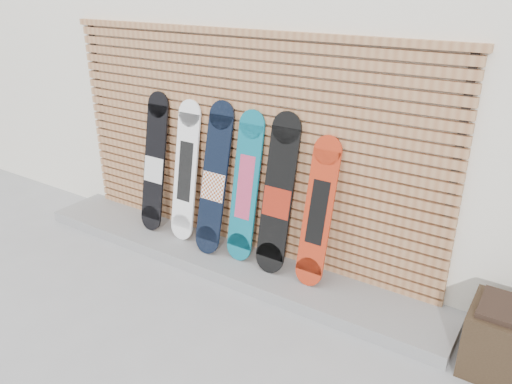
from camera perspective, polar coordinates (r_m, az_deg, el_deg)
ground at (r=4.70m, az=-7.04°, el=-12.16°), size 80.00×80.00×0.00m
building at (r=6.75m, az=15.74°, el=14.69°), size 12.00×5.00×3.60m
concrete_step at (r=5.19m, az=-3.52°, el=-7.51°), size 4.60×0.70×0.12m
slat_wall at (r=4.93m, az=-1.83°, el=5.51°), size 4.26×0.08×2.29m
snowboard_0 at (r=5.52m, az=-11.52°, el=3.18°), size 0.28×0.33×1.50m
snowboard_1 at (r=5.25m, az=-8.04°, el=2.33°), size 0.28×0.30×1.47m
snowboard_2 at (r=4.97m, az=-4.80°, el=1.36°), size 0.29×0.39×1.52m
snowboard_3 at (r=4.81m, az=-1.22°, el=0.54°), size 0.28×0.32×1.47m
snowboard_4 at (r=4.60m, az=2.51°, el=-0.43°), size 0.30×0.35×1.51m
snowboard_5 at (r=4.46m, az=7.10°, el=-2.33°), size 0.26×0.34×1.35m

